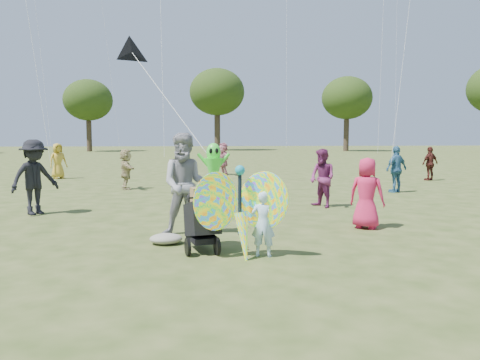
% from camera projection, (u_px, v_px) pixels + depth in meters
% --- Properties ---
extents(ground, '(160.00, 160.00, 0.00)m').
position_uv_depth(ground, '(261.00, 254.00, 7.74)').
color(ground, '#51592B').
rests_on(ground, ground).
extents(child_girl, '(0.45, 0.36, 1.08)m').
position_uv_depth(child_girl, '(263.00, 224.00, 7.57)').
color(child_girl, '#AED7F6').
rests_on(child_girl, ground).
extents(adult_man, '(1.00, 0.79, 2.02)m').
position_uv_depth(adult_man, '(186.00, 185.00, 9.10)').
color(adult_man, gray).
rests_on(adult_man, ground).
extents(grey_bag, '(0.60, 0.49, 0.19)m').
position_uv_depth(grey_bag, '(166.00, 239.00, 8.49)').
color(grey_bag, gray).
rests_on(grey_bag, ground).
extents(crowd_a, '(0.88, 0.81, 1.51)m').
position_uv_depth(crowd_a, '(367.00, 193.00, 9.85)').
color(crowd_a, '#CE204D').
rests_on(crowd_a, ground).
extents(crowd_b, '(1.33, 1.35, 1.87)m').
position_uv_depth(crowd_b, '(34.00, 177.00, 11.59)').
color(crowd_b, black).
rests_on(crowd_b, ground).
extents(crowd_c, '(1.02, 0.76, 1.61)m').
position_uv_depth(crowd_c, '(396.00, 169.00, 16.11)').
color(crowd_c, '#346890').
rests_on(crowd_c, ground).
extents(crowd_d, '(0.77, 1.44, 1.48)m').
position_uv_depth(crowd_d, '(126.00, 169.00, 17.08)').
color(crowd_d, tan).
rests_on(crowd_d, ground).
extents(crowd_e, '(0.90, 0.97, 1.60)m').
position_uv_depth(crowd_e, '(322.00, 178.00, 12.76)').
color(crowd_e, '#73265A').
rests_on(crowd_e, ground).
extents(crowd_g, '(0.94, 0.89, 1.62)m').
position_uv_depth(crowd_g, '(58.00, 161.00, 21.24)').
color(crowd_g, gold).
rests_on(crowd_g, ground).
extents(crowd_h, '(0.94, 0.64, 1.48)m').
position_uv_depth(crowd_h, '(430.00, 164.00, 20.42)').
color(crowd_h, '#4A1D18').
rests_on(crowd_h, ground).
extents(crowd_j, '(0.99, 1.57, 1.61)m').
position_uv_depth(crowd_j, '(223.00, 159.00, 23.27)').
color(crowd_j, '#B7687B').
rests_on(crowd_j, ground).
extents(jogging_stroller, '(0.65, 1.11, 1.09)m').
position_uv_depth(jogging_stroller, '(202.00, 215.00, 8.01)').
color(jogging_stroller, black).
rests_on(jogging_stroller, ground).
extents(butterfly_kite, '(1.74, 0.75, 1.70)m').
position_uv_depth(butterfly_kite, '(241.00, 212.00, 7.46)').
color(butterfly_kite, '#FF283B').
rests_on(butterfly_kite, ground).
extents(delta_kite_rig, '(2.08, 2.07, 2.63)m').
position_uv_depth(delta_kite_rig, '(132.00, 53.00, 10.53)').
color(delta_kite_rig, black).
rests_on(delta_kite_rig, ground).
extents(alien_kite, '(1.12, 0.69, 1.74)m').
position_uv_depth(alien_kite, '(214.00, 168.00, 14.35)').
color(alien_kite, '#3BED37').
rests_on(alien_kite, ground).
extents(tree_line, '(91.78, 33.60, 10.79)m').
position_uv_depth(tree_line, '(236.00, 91.00, 52.02)').
color(tree_line, '#3A2D21').
rests_on(tree_line, ground).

